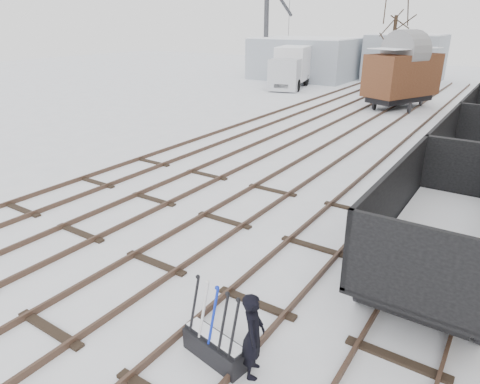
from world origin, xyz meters
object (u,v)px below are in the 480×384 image
(crane, at_px, (267,51))
(box_van_wagon, at_px, (402,74))
(freight_wagon_a, at_px, (442,238))
(worker, at_px, (253,335))
(panel_van, at_px, (384,79))
(ground_frame, at_px, (215,346))
(lorry, at_px, (292,66))

(crane, bearing_deg, box_van_wagon, -27.08)
(freight_wagon_a, bearing_deg, worker, -111.79)
(panel_van, relative_size, crane, 0.46)
(ground_frame, distance_m, worker, 0.92)
(worker, xyz_separation_m, freight_wagon_a, (2.05, 5.12, 0.19))
(box_van_wagon, bearing_deg, worker, -56.99)
(crane, bearing_deg, ground_frame, -56.95)
(worker, distance_m, panel_van, 33.83)
(worker, bearing_deg, panel_van, -14.08)
(lorry, bearing_deg, worker, -77.97)
(crane, bearing_deg, freight_wagon_a, -49.58)
(freight_wagon_a, relative_size, lorry, 0.78)
(box_van_wagon, relative_size, lorry, 0.73)
(freight_wagon_a, height_order, lorry, lorry)
(panel_van, bearing_deg, ground_frame, -82.22)
(lorry, bearing_deg, freight_wagon_a, -70.49)
(worker, relative_size, freight_wagon_a, 0.25)
(ground_frame, height_order, lorry, lorry)
(freight_wagon_a, bearing_deg, lorry, 123.58)
(ground_frame, relative_size, freight_wagon_a, 0.23)
(freight_wagon_a, distance_m, crane, 38.84)
(box_van_wagon, height_order, lorry, box_van_wagon)
(crane, bearing_deg, lorry, -37.99)
(box_van_wagon, distance_m, panel_van, 7.42)
(lorry, bearing_deg, ground_frame, -79.15)
(box_van_wagon, xyz_separation_m, lorry, (-10.97, 4.96, -0.52))
(ground_frame, xyz_separation_m, panel_van, (-6.61, 33.12, 0.78))
(worker, xyz_separation_m, lorry, (-15.34, 31.31, 1.02))
(worker, bearing_deg, box_van_wagon, -17.21)
(ground_frame, xyz_separation_m, box_van_wagon, (-3.62, 26.45, 2.06))
(worker, height_order, lorry, lorry)
(ground_frame, height_order, panel_van, panel_van)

